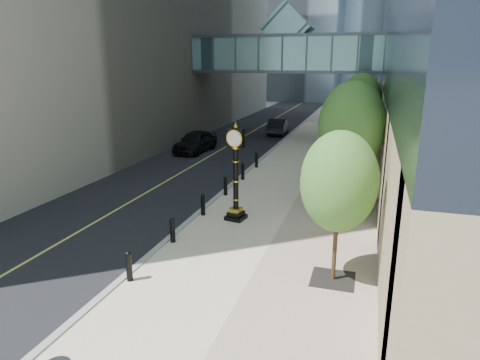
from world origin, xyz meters
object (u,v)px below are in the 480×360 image
object	(u,v)px
street_clock	(236,180)
pedestrian	(348,204)
car_near	(196,141)
car_far	(278,126)

from	to	relation	value
street_clock	pedestrian	world-z (taller)	street_clock
street_clock	pedestrian	distance (m)	5.12
pedestrian	car_near	xyz separation A→B (m)	(-12.35, 11.99, 0.04)
car_near	pedestrian	bearing A→B (deg)	-40.47
street_clock	car_near	size ratio (longest dim) A/B	0.87
pedestrian	car_near	bearing A→B (deg)	-31.93
street_clock	car_far	world-z (taller)	street_clock
street_clock	car_near	xyz separation A→B (m)	(-7.54, 13.36, -1.06)
street_clock	car_near	distance (m)	15.37
street_clock	pedestrian	bearing A→B (deg)	25.75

